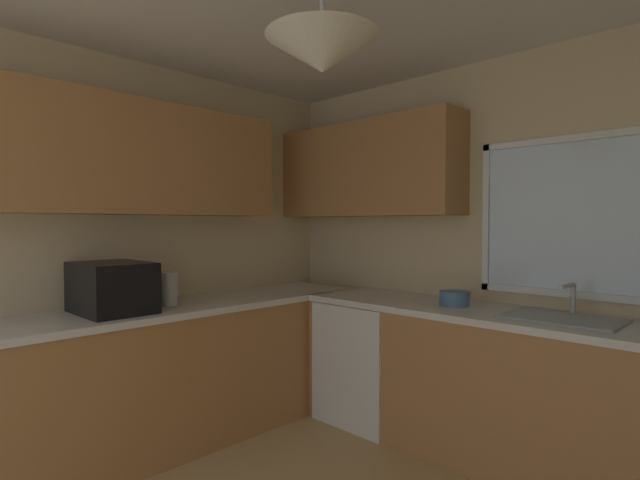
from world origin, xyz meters
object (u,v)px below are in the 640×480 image
object	(u,v)px
kettle	(168,289)
bowl	(455,298)
dishwasher	(371,360)
sink_assembly	(563,317)
microwave	(112,287)

from	to	relation	value
kettle	bowl	world-z (taller)	kettle
dishwasher	sink_assembly	bearing A→B (deg)	1.66
microwave	sink_assembly	distance (m)	2.51
sink_assembly	bowl	size ratio (longest dim) A/B	3.03
microwave	sink_assembly	world-z (taller)	microwave
microwave	bowl	xyz separation A→B (m)	(1.30, 1.60, -0.10)
bowl	microwave	bearing A→B (deg)	-129.10
kettle	sink_assembly	world-z (taller)	kettle
kettle	sink_assembly	bearing A→B (deg)	33.40
dishwasher	kettle	bearing A→B (deg)	-117.60
kettle	bowl	distance (m)	1.79
dishwasher	sink_assembly	xyz separation A→B (m)	(1.27, 0.04, 0.47)
dishwasher	bowl	size ratio (longest dim) A/B	4.44
sink_assembly	dishwasher	bearing A→B (deg)	-178.34
bowl	dishwasher	bearing A→B (deg)	-177.30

